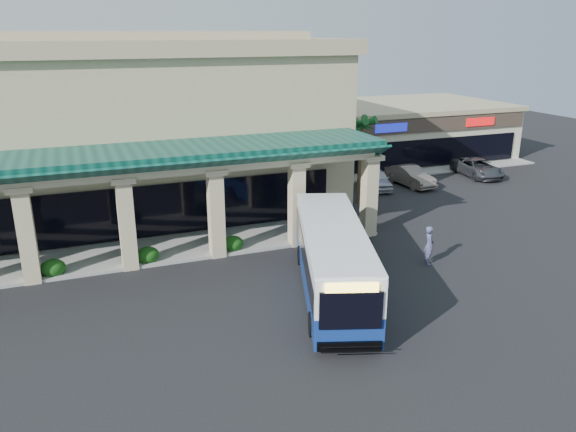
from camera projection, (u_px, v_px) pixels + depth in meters
name	position (u px, v px, depth m)	size (l,w,h in m)	color
ground	(308.00, 286.00, 26.22)	(110.00, 110.00, 0.00)	black
main_building	(96.00, 124.00, 35.84)	(30.80, 14.80, 11.35)	#BDAF87
arcade	(112.00, 206.00, 28.59)	(30.00, 6.20, 5.70)	#093B33
strip_mall	(383.00, 130.00, 52.89)	(22.50, 12.50, 4.90)	beige
palm_0	(360.00, 156.00, 37.85)	(2.40, 2.40, 6.60)	#12461C
palm_1	(353.00, 153.00, 40.97)	(2.40, 2.40, 5.80)	#12461C
broadleaf_tree	(301.00, 149.00, 44.86)	(2.60, 2.60, 4.81)	#133F0E
transit_bus	(332.00, 260.00, 25.08)	(2.66, 11.44, 3.19)	navy
pedestrian	(429.00, 245.00, 28.49)	(0.73, 0.48, 2.01)	#474D71
car_silver	(376.00, 179.00, 42.36)	(1.70, 4.23, 1.44)	#B2B1BE
car_white	(410.00, 176.00, 43.08)	(1.59, 4.57, 1.51)	slate
car_gray	(477.00, 168.00, 45.87)	(2.39, 5.19, 1.44)	#3C3E45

